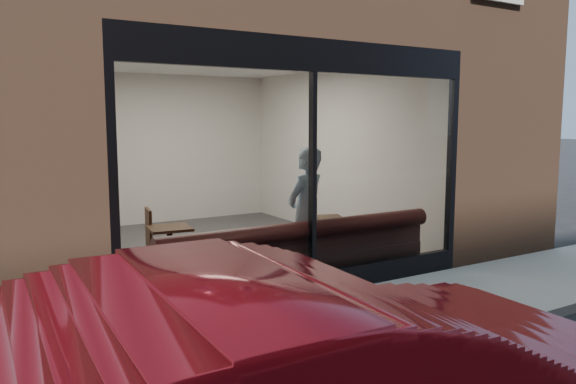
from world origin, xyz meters
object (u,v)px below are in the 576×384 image
cafe_table_left (169,228)px  cafe_table_right (325,219)px  cafe_chair_right (301,239)px  banquette (295,271)px  person (306,215)px  cafe_chair_left (136,258)px

cafe_table_left → cafe_table_right: (2.27, -0.50, 0.00)m
cafe_table_left → cafe_chair_right: size_ratio=1.45×
cafe_table_right → cafe_chair_right: (0.16, 0.94, -0.50)m
banquette → person: person is taller
cafe_table_right → cafe_chair_right: size_ratio=1.48×
cafe_table_left → cafe_chair_left: bearing=119.0°
banquette → cafe_chair_right: 1.96m
cafe_table_right → cafe_chair_right: 1.08m
person → cafe_chair_right: size_ratio=4.82×
cafe_table_right → person: bearing=-144.4°
person → cafe_chair_right: bearing=-142.5°
banquette → cafe_chair_right: banquette is taller
cafe_chair_right → banquette: bearing=66.6°
person → cafe_chair_left: size_ratio=4.01×
cafe_table_right → cafe_table_left: bearing=167.5°
cafe_table_left → cafe_chair_right: (2.43, 0.44, -0.50)m
person → cafe_chair_right: 1.77m
person → cafe_table_right: (0.65, 0.47, -0.19)m
cafe_chair_left → cafe_chair_right: size_ratio=1.20×
person → cafe_table_left: (-1.61, 0.97, -0.19)m
cafe_table_left → cafe_chair_left: (-0.31, 0.57, -0.50)m
banquette → cafe_chair_left: (-1.63, 1.74, 0.01)m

